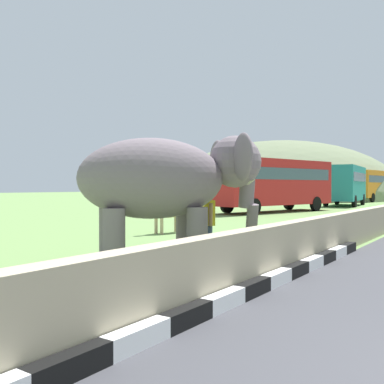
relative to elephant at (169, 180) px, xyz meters
The scene contains 9 objects.
striped_curb 4.66m from the elephant, 143.24° to the right, with size 16.20×0.20×0.24m.
barrier_parapet 2.88m from the elephant, 115.99° to the right, with size 28.00×0.36×1.00m, color tan.
elephant is the anchor object (origin of this frame).
person_handler 1.52m from the elephant, 10.81° to the right, with size 0.52×0.51×1.66m.
bus_red 20.98m from the elephant, 18.13° to the left, with size 10.38×5.06×3.50m.
bus_teal 32.77m from the elephant, ahead, with size 8.19×3.31×3.50m.
bus_orange 45.96m from the elephant, ahead, with size 9.37×3.50×3.50m.
cow_near 6.79m from the elephant, 38.06° to the left, with size 1.93×0.99×1.23m.
hill_east 55.35m from the elephant, 20.29° to the left, with size 40.08×32.06×16.33m.
Camera 1 is at (-4.23, 1.04, 1.72)m, focal length 40.83 mm.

